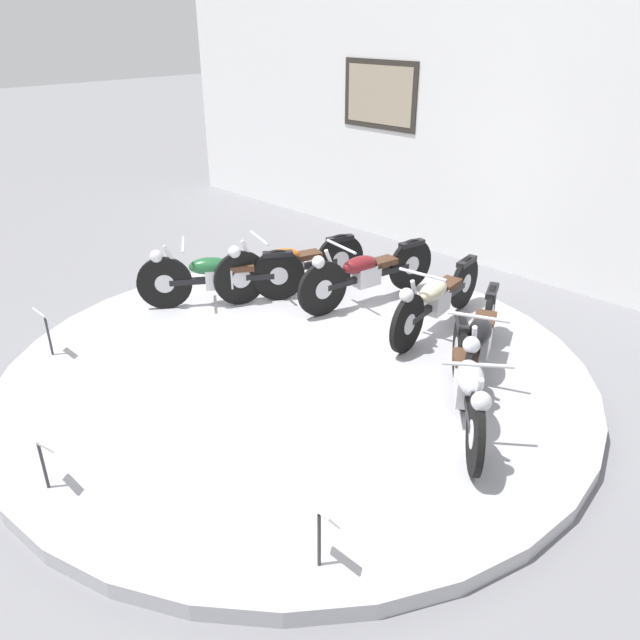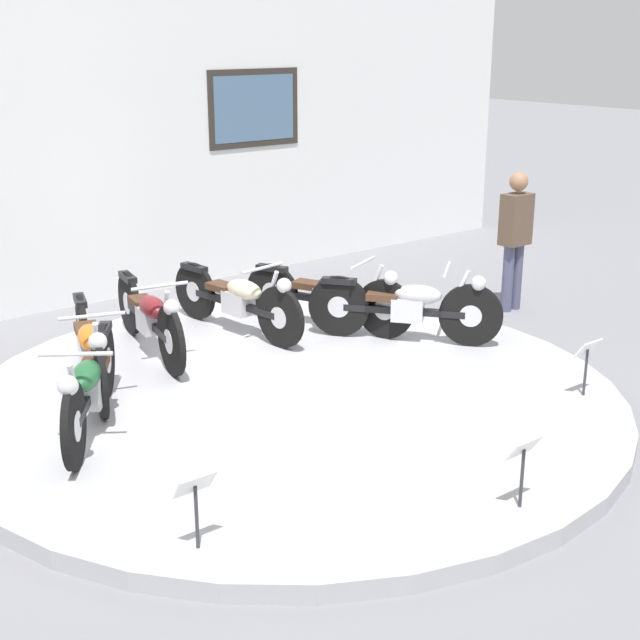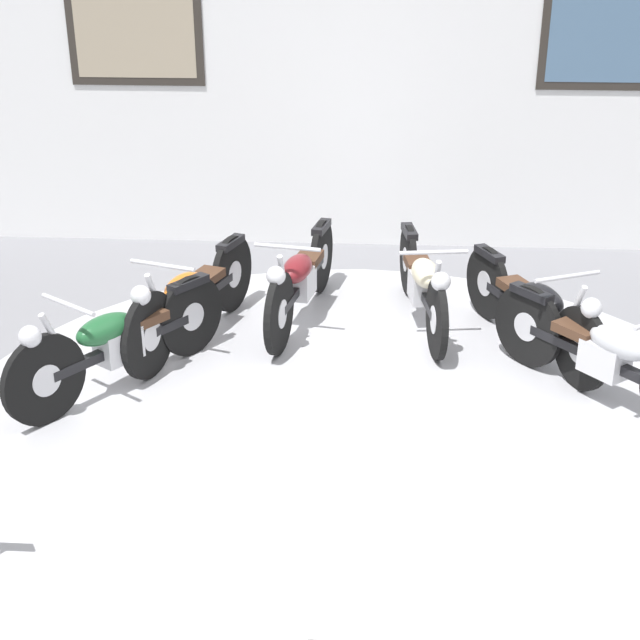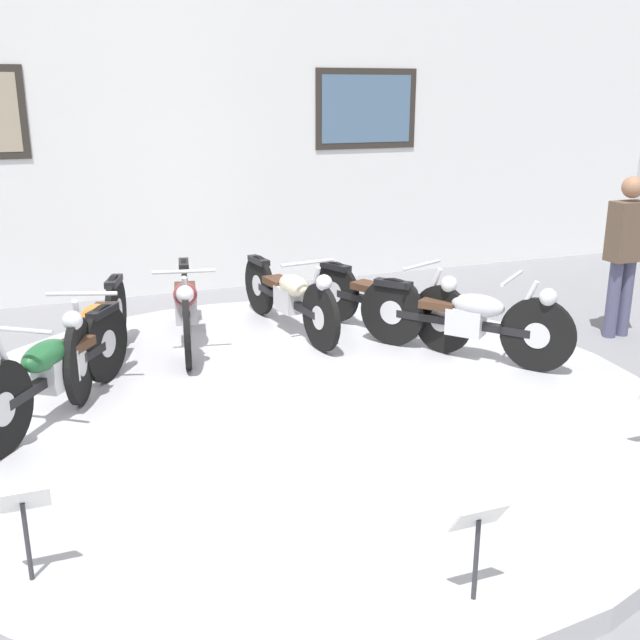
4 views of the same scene
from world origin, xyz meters
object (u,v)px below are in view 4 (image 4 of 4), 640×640
Objects in this scene: motorcycle_maroon at (186,304)px; motorcycle_black at (389,299)px; motorcycle_green at (55,366)px; info_placard_front_left at (23,513)px; motorcycle_orange at (98,328)px; visitor_standing at (625,248)px; motorcycle_silver at (466,316)px; info_placard_front_centre at (478,531)px; motorcycle_cream at (290,295)px.

motorcycle_black is at bearing -14.56° from motorcycle_maroon.
motorcycle_green reaches higher than info_placard_front_left.
motorcycle_black is at bearing 14.49° from motorcycle_green.
visitor_standing reaches higher than motorcycle_orange.
motorcycle_maroon is 3.57m from info_placard_front_left.
info_placard_front_centre is at bearing -120.75° from motorcycle_silver.
motorcycle_cream is 3.84× the size of info_placard_front_left.
info_placard_front_left and info_placard_front_centre have the same top height.
motorcycle_orange reaches higher than info_placard_front_left.
motorcycle_orange is at bearing -149.99° from motorcycle_maroon.
motorcycle_green is 2.57m from motorcycle_cream.
motorcycle_silver is (3.08, -0.80, -0.01)m from motorcycle_orange.
motorcycle_black is at bearing -29.78° from motorcycle_cream.
visitor_standing is (5.70, 2.34, 0.42)m from info_placard_front_left.
motorcycle_green is at bearing -176.40° from visitor_standing.
motorcycle_orange reaches higher than motorcycle_green.
motorcycle_cream is 1.20× the size of visitor_standing.
motorcycle_maroon reaches higher than motorcycle_cream.
visitor_standing reaches higher than motorcycle_black.
motorcycle_orange is (0.37, 0.80, 0.01)m from motorcycle_green.
info_placard_front_centre is at bearing -110.13° from motorcycle_black.
motorcycle_cream is at bearing 53.08° from info_placard_front_left.
motorcycle_green is 3.26× the size of info_placard_front_centre.
info_placard_front_left is at bearing 155.05° from info_placard_front_centre.
motorcycle_green is at bearing -165.51° from motorcycle_black.
motorcycle_cream is 1.07× the size of motorcycle_black.
motorcycle_maroon is 3.88× the size of info_placard_front_left.
info_placard_front_centre is at bearing -69.94° from motorcycle_orange.
motorcycle_green is at bearing 83.59° from info_placard_front_left.
motorcycle_silver is at bearing 0.02° from motorcycle_green.
motorcycle_orange reaches higher than info_placard_front_centre.
motorcycle_maroon is 2.58m from motorcycle_silver.
info_placard_front_centre is 4.98m from visitor_standing.
motorcycle_orange is 0.98× the size of motorcycle_cream.
visitor_standing is at bearing -16.06° from motorcycle_cream.
motorcycle_silver is (0.37, -0.79, 0.01)m from motorcycle_black.
visitor_standing is at bearing 3.60° from motorcycle_green.
info_placard_front_centre is at bearing -96.97° from motorcycle_cream.
motorcycle_green is at bearing -179.98° from motorcycle_silver.
motorcycle_black is (0.84, -0.48, -0.00)m from motorcycle_cream.
motorcycle_orange reaches higher than motorcycle_black.
motorcycle_orange is 1.06× the size of motorcycle_black.
visitor_standing is (3.24, -0.93, 0.40)m from motorcycle_cream.
info_placard_front_left is at bearing -102.10° from motorcycle_orange.
motorcycle_orange is 5.14m from visitor_standing.
motorcycle_green is 0.85× the size of motorcycle_cream.
motorcycle_orange reaches higher than motorcycle_silver.
info_placard_front_centre is 0.31× the size of visitor_standing.
motorcycle_orange is 1.18× the size of visitor_standing.
info_placard_front_left is (-0.22, -1.99, -0.02)m from motorcycle_green.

